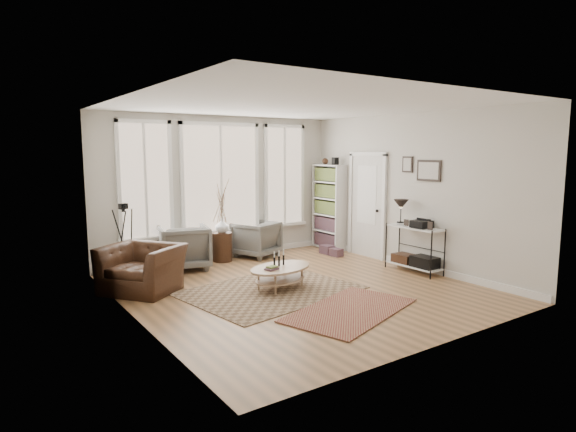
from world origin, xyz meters
TOP-DOWN VIEW (x-y plane):
  - room at (0.02, 0.03)m, footprint 5.50×5.54m
  - bay_window at (0.00, 2.71)m, footprint 4.14×0.12m
  - door at (2.57, 1.15)m, footprint 0.09×1.06m
  - bookcase at (2.44, 2.23)m, footprint 0.31×0.85m
  - low_shelf at (2.38, -0.30)m, footprint 0.38×1.08m
  - wall_art at (2.58, -0.27)m, footprint 0.04×0.88m
  - rug_main at (-0.45, 0.15)m, footprint 2.86×2.32m
  - rug_runner at (-0.04, -1.28)m, footprint 2.25×1.69m
  - coffee_table at (-0.25, 0.16)m, footprint 1.29×0.99m
  - armchair_left at (-1.01, 2.29)m, footprint 1.08×1.09m
  - armchair_right at (0.65, 2.45)m, footprint 1.04×1.06m
  - side_table at (-0.13, 2.45)m, footprint 0.39×0.39m
  - vase at (-0.13, 2.45)m, footprint 0.33×0.33m
  - accent_chair at (-2.12, 1.29)m, footprint 1.49×1.47m
  - tripod_camera at (-2.17, 2.01)m, footprint 0.47×0.47m
  - book_stack_near at (2.05, 1.80)m, footprint 0.24×0.29m
  - book_stack_far at (2.05, 1.51)m, footprint 0.23×0.27m

SIDE VIEW (x-z plane):
  - rug_main at x=-0.45m, z-range 0.00..0.01m
  - rug_runner at x=-0.04m, z-range 0.01..0.02m
  - book_stack_far at x=2.05m, z-range 0.00..0.16m
  - book_stack_near at x=2.05m, z-range 0.00..0.18m
  - coffee_table at x=-0.25m, z-range 0.02..0.55m
  - accent_chair at x=-2.12m, z-range 0.00..0.73m
  - armchair_right at x=0.65m, z-range 0.00..0.75m
  - armchair_left at x=-1.01m, z-range 0.00..0.83m
  - low_shelf at x=2.38m, z-range -0.14..1.16m
  - tripod_camera at x=-2.17m, z-range -0.05..1.28m
  - vase at x=-0.13m, z-range 0.58..0.86m
  - side_table at x=-0.13m, z-range -0.03..1.60m
  - bookcase at x=2.44m, z-range -0.07..1.99m
  - door at x=2.57m, z-range 0.01..2.23m
  - room at x=0.02m, z-range -0.02..2.88m
  - bay_window at x=0.00m, z-range 0.49..2.73m
  - wall_art at x=2.58m, z-range 1.66..2.10m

